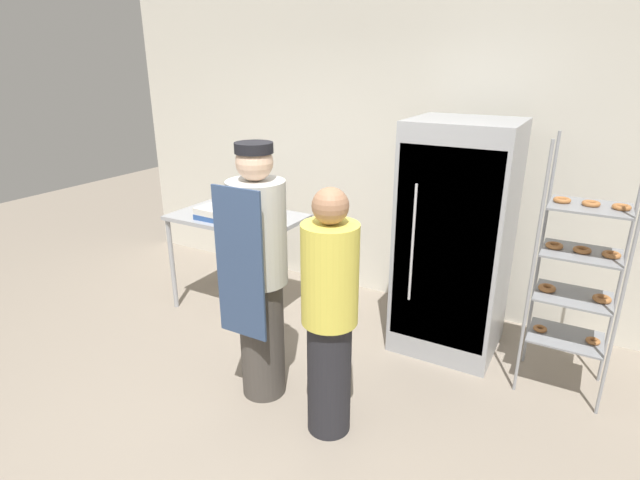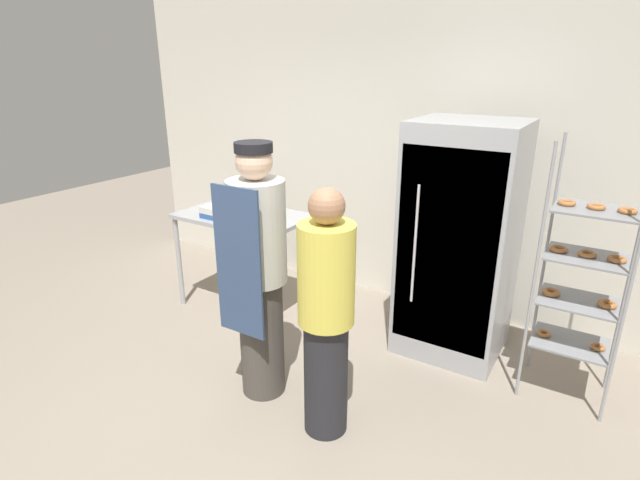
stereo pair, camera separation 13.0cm
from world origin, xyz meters
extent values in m
plane|color=gray|center=(0.00, 0.00, 0.00)|extent=(14.00, 14.00, 0.00)
cube|color=silver|center=(0.00, 2.37, 1.50)|extent=(6.40, 0.12, 3.01)
cube|color=#9EA0A5|center=(0.70, 1.67, 0.92)|extent=(0.79, 0.73, 1.85)
cube|color=gray|center=(0.70, 1.31, 0.94)|extent=(0.73, 0.02, 1.51)
cylinder|color=silver|center=(0.48, 1.28, 0.97)|extent=(0.02, 0.02, 0.91)
cylinder|color=#93969B|center=(1.31, 1.27, 0.90)|extent=(0.02, 0.02, 1.80)
cylinder|color=#93969B|center=(1.84, 1.27, 0.90)|extent=(0.02, 0.02, 1.80)
cylinder|color=#93969B|center=(1.31, 1.70, 0.90)|extent=(0.02, 0.02, 1.80)
cylinder|color=#93969B|center=(1.84, 1.70, 0.90)|extent=(0.02, 0.02, 1.80)
cube|color=gray|center=(1.58, 1.49, 0.40)|extent=(0.49, 0.39, 0.01)
torus|color=#AD6B38|center=(1.41, 1.49, 0.42)|extent=(0.09, 0.09, 0.03)
torus|color=#AD6B38|center=(1.75, 1.49, 0.42)|extent=(0.09, 0.09, 0.03)
cube|color=gray|center=(1.58, 1.49, 0.72)|extent=(0.49, 0.39, 0.01)
torus|color=#AD6B38|center=(1.41, 1.49, 0.74)|extent=(0.12, 0.12, 0.03)
torus|color=#AD6B38|center=(1.75, 1.49, 0.74)|extent=(0.12, 0.12, 0.03)
cube|color=gray|center=(1.58, 1.49, 1.04)|extent=(0.49, 0.39, 0.01)
torus|color=#AD6B38|center=(1.41, 1.49, 1.06)|extent=(0.11, 0.11, 0.03)
torus|color=#AD6B38|center=(1.58, 1.49, 1.06)|extent=(0.11, 0.11, 0.03)
torus|color=#AD6B38|center=(1.75, 1.49, 1.06)|extent=(0.11, 0.11, 0.03)
cube|color=gray|center=(1.58, 1.49, 1.36)|extent=(0.49, 0.39, 0.01)
torus|color=#AD6B38|center=(1.41, 1.49, 1.38)|extent=(0.11, 0.11, 0.03)
torus|color=#AD6B38|center=(1.58, 1.49, 1.38)|extent=(0.11, 0.11, 0.03)
torus|color=#AD6B38|center=(1.75, 1.49, 1.38)|extent=(0.11, 0.11, 0.03)
cube|color=#9EA0A5|center=(-1.21, 1.35, 0.90)|extent=(1.17, 0.73, 0.04)
cylinder|color=#9EA0A5|center=(-1.76, 1.03, 0.44)|extent=(0.04, 0.04, 0.88)
cylinder|color=#9EA0A5|center=(-0.67, 1.03, 0.44)|extent=(0.04, 0.04, 0.88)
cylinder|color=#9EA0A5|center=(-1.76, 1.68, 0.44)|extent=(0.04, 0.04, 0.88)
cylinder|color=#9EA0A5|center=(-0.67, 1.68, 0.44)|extent=(0.04, 0.04, 0.88)
cube|color=silver|center=(-0.92, 1.23, 0.94)|extent=(0.27, 0.22, 0.05)
cube|color=silver|center=(-0.92, 1.34, 1.08)|extent=(0.27, 0.01, 0.22)
torus|color=beige|center=(-0.97, 1.18, 0.98)|extent=(0.09, 0.09, 0.03)
torus|color=beige|center=(-0.87, 1.18, 0.98)|extent=(0.09, 0.09, 0.03)
torus|color=beige|center=(-0.97, 1.27, 0.98)|extent=(0.09, 0.09, 0.03)
torus|color=beige|center=(-0.87, 1.27, 0.98)|extent=(0.09, 0.09, 0.03)
cylinder|color=black|center=(-1.14, 1.56, 0.96)|extent=(0.13, 0.13, 0.08)
cylinder|color=#B2BCC1|center=(-1.14, 1.56, 1.07)|extent=(0.10, 0.10, 0.15)
cylinder|color=black|center=(-1.14, 1.56, 1.16)|extent=(0.10, 0.10, 0.02)
cube|color=#2D5193|center=(-1.31, 1.17, 0.94)|extent=(0.31, 0.23, 0.05)
cube|color=silver|center=(-1.31, 1.17, 0.99)|extent=(0.32, 0.25, 0.06)
cylinder|color=#47423D|center=(-0.26, 0.38, 0.43)|extent=(0.31, 0.31, 0.86)
cylinder|color=beige|center=(-0.26, 0.38, 1.20)|extent=(0.38, 0.38, 0.68)
sphere|color=beige|center=(-0.26, 0.38, 1.66)|extent=(0.23, 0.23, 0.23)
cube|color=#33476B|center=(-0.26, 0.18, 1.05)|extent=(0.36, 0.02, 0.98)
cylinder|color=black|center=(-0.26, 0.38, 1.75)|extent=(0.24, 0.24, 0.06)
cylinder|color=#232328|center=(0.33, 0.27, 0.39)|extent=(0.27, 0.27, 0.77)
cylinder|color=#DBCC4C|center=(0.33, 0.27, 1.08)|extent=(0.34, 0.34, 0.61)
sphere|color=#9E7051|center=(0.33, 0.27, 1.49)|extent=(0.21, 0.21, 0.21)
camera|label=1|loc=(1.58, -2.06, 2.25)|focal=28.00mm
camera|label=2|loc=(1.69, -1.99, 2.25)|focal=28.00mm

